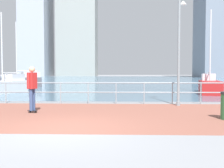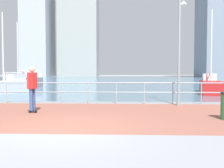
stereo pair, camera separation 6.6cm
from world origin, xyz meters
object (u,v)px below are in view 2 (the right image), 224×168
sailboat_navy (5,85)px  sailboat_white (210,85)px  skateboarder (32,85)px  sailboat_yellow (20,81)px  lamppost (180,39)px

sailboat_navy → sailboat_white: bearing=1.4°
skateboarder → sailboat_yellow: bearing=113.3°
skateboarder → sailboat_navy: bearing=119.9°
sailboat_navy → sailboat_yellow: bearing=104.0°
lamppost → sailboat_yellow: 19.90m
sailboat_navy → sailboat_yellow: size_ratio=0.89×
lamppost → skateboarder: size_ratio=3.18×
sailboat_navy → skateboarder: bearing=-60.1°
lamppost → sailboat_white: sailboat_white is taller
skateboarder → sailboat_white: bearing=43.8°
skateboarder → sailboat_yellow: sailboat_yellow is taller
lamppost → sailboat_white: bearing=61.7°
skateboarder → sailboat_white: size_ratio=0.29×
sailboat_navy → sailboat_white: sailboat_white is taller
lamppost → sailboat_white: (3.88, 7.23, -2.58)m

